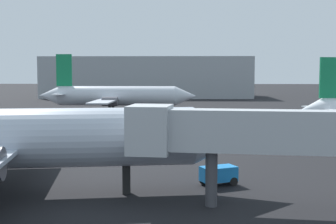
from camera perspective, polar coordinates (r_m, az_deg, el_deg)
name	(u,v)px	position (r m, az deg, el deg)	size (l,w,h in m)	color
airplane_distant	(116,96)	(80.77, -6.49, 2.00)	(27.68, 26.12, 10.93)	silver
jet_bridge	(284,133)	(26.58, 14.17, -2.59)	(19.72, 4.36, 5.84)	#B2B7BC
baggage_cart	(219,174)	(32.08, 6.28, -7.69)	(2.72, 2.21, 1.30)	#1972BF
terminal_building	(149,77)	(147.61, -2.42, 4.34)	(63.53, 26.57, 12.46)	#999EA3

